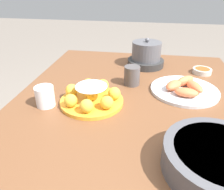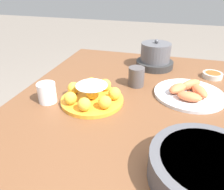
{
  "view_description": "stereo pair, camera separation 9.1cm",
  "coord_description": "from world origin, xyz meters",
  "px_view_note": "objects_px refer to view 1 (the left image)",
  "views": [
    {
      "loc": [
        0.79,
        0.04,
        1.22
      ],
      "look_at": [
        0.01,
        -0.08,
        0.78
      ],
      "focal_mm": 35.0,
      "sensor_mm": 36.0,
      "label": 1
    },
    {
      "loc": [
        0.77,
        0.13,
        1.22
      ],
      "look_at": [
        0.01,
        -0.08,
        0.78
      ],
      "focal_mm": 35.0,
      "sensor_mm": 36.0,
      "label": 2
    }
  ],
  "objects_px": {
    "sauce_bowl": "(202,71)",
    "dining_table": "(131,121)",
    "cup_near": "(45,96)",
    "serving_bowl": "(219,160)",
    "warming_pot": "(146,55)",
    "cup_far": "(132,76)",
    "cake_plate": "(92,96)",
    "seafood_platter": "(184,89)"
  },
  "relations": [
    {
      "from": "dining_table",
      "to": "seafood_platter",
      "type": "relative_size",
      "value": 4.41
    },
    {
      "from": "sauce_bowl",
      "to": "warming_pot",
      "type": "bearing_deg",
      "value": -102.13
    },
    {
      "from": "sauce_bowl",
      "to": "cup_far",
      "type": "height_order",
      "value": "cup_far"
    },
    {
      "from": "sauce_bowl",
      "to": "cup_near",
      "type": "xyz_separation_m",
      "value": [
        0.46,
        -0.71,
        0.03
      ]
    },
    {
      "from": "cup_near",
      "to": "cake_plate",
      "type": "bearing_deg",
      "value": 105.14
    },
    {
      "from": "warming_pot",
      "to": "sauce_bowl",
      "type": "bearing_deg",
      "value": 77.87
    },
    {
      "from": "cup_far",
      "to": "dining_table",
      "type": "bearing_deg",
      "value": 5.68
    },
    {
      "from": "serving_bowl",
      "to": "warming_pot",
      "type": "height_order",
      "value": "warming_pot"
    },
    {
      "from": "cup_near",
      "to": "cup_far",
      "type": "bearing_deg",
      "value": 127.69
    },
    {
      "from": "warming_pot",
      "to": "cup_near",
      "type": "bearing_deg",
      "value": -36.68
    },
    {
      "from": "dining_table",
      "to": "sauce_bowl",
      "type": "height_order",
      "value": "sauce_bowl"
    },
    {
      "from": "cake_plate",
      "to": "cup_near",
      "type": "relative_size",
      "value": 3.15
    },
    {
      "from": "cup_near",
      "to": "warming_pot",
      "type": "relative_size",
      "value": 0.4
    },
    {
      "from": "cup_far",
      "to": "warming_pot",
      "type": "bearing_deg",
      "value": 167.53
    },
    {
      "from": "sauce_bowl",
      "to": "cup_far",
      "type": "relative_size",
      "value": 1.08
    },
    {
      "from": "cake_plate",
      "to": "cup_near",
      "type": "xyz_separation_m",
      "value": [
        0.05,
        -0.18,
        0.01
      ]
    },
    {
      "from": "sauce_bowl",
      "to": "warming_pot",
      "type": "xyz_separation_m",
      "value": [
        -0.07,
        -0.31,
        0.05
      ]
    },
    {
      "from": "dining_table",
      "to": "seafood_platter",
      "type": "bearing_deg",
      "value": 122.32
    },
    {
      "from": "seafood_platter",
      "to": "warming_pot",
      "type": "distance_m",
      "value": 0.37
    },
    {
      "from": "cake_plate",
      "to": "seafood_platter",
      "type": "height_order",
      "value": "cake_plate"
    },
    {
      "from": "cup_far",
      "to": "warming_pot",
      "type": "relative_size",
      "value": 0.44
    },
    {
      "from": "cup_near",
      "to": "cup_far",
      "type": "height_order",
      "value": "cup_far"
    },
    {
      "from": "dining_table",
      "to": "serving_bowl",
      "type": "xyz_separation_m",
      "value": [
        0.32,
        0.26,
        0.13
      ]
    },
    {
      "from": "cup_near",
      "to": "cup_far",
      "type": "distance_m",
      "value": 0.42
    },
    {
      "from": "dining_table",
      "to": "cake_plate",
      "type": "distance_m",
      "value": 0.21
    },
    {
      "from": "seafood_platter",
      "to": "cup_near",
      "type": "relative_size",
      "value": 3.65
    },
    {
      "from": "seafood_platter",
      "to": "cup_near",
      "type": "height_order",
      "value": "cup_near"
    },
    {
      "from": "serving_bowl",
      "to": "sauce_bowl",
      "type": "bearing_deg",
      "value": 172.43
    },
    {
      "from": "dining_table",
      "to": "cup_near",
      "type": "relative_size",
      "value": 16.12
    },
    {
      "from": "cup_far",
      "to": "warming_pot",
      "type": "xyz_separation_m",
      "value": [
        -0.27,
        0.06,
        0.02
      ]
    },
    {
      "from": "sauce_bowl",
      "to": "dining_table",
      "type": "bearing_deg",
      "value": -42.08
    },
    {
      "from": "cup_far",
      "to": "cup_near",
      "type": "bearing_deg",
      "value": -52.31
    },
    {
      "from": "dining_table",
      "to": "cup_near",
      "type": "bearing_deg",
      "value": -78.74
    },
    {
      "from": "dining_table",
      "to": "cake_plate",
      "type": "xyz_separation_m",
      "value": [
        0.02,
        -0.17,
        0.12
      ]
    },
    {
      "from": "dining_table",
      "to": "sauce_bowl",
      "type": "xyz_separation_m",
      "value": [
        -0.39,
        0.35,
        0.1
      ]
    },
    {
      "from": "seafood_platter",
      "to": "cup_far",
      "type": "height_order",
      "value": "cup_far"
    },
    {
      "from": "cup_far",
      "to": "cake_plate",
      "type": "bearing_deg",
      "value": -35.83
    },
    {
      "from": "cup_near",
      "to": "warming_pot",
      "type": "xyz_separation_m",
      "value": [
        -0.53,
        0.39,
        0.02
      ]
    },
    {
      "from": "sauce_bowl",
      "to": "warming_pot",
      "type": "distance_m",
      "value": 0.32
    },
    {
      "from": "serving_bowl",
      "to": "sauce_bowl",
      "type": "height_order",
      "value": "serving_bowl"
    },
    {
      "from": "cake_plate",
      "to": "cup_far",
      "type": "distance_m",
      "value": 0.26
    },
    {
      "from": "sauce_bowl",
      "to": "cup_far",
      "type": "xyz_separation_m",
      "value": [
        0.2,
        -0.37,
        0.03
      ]
    }
  ]
}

